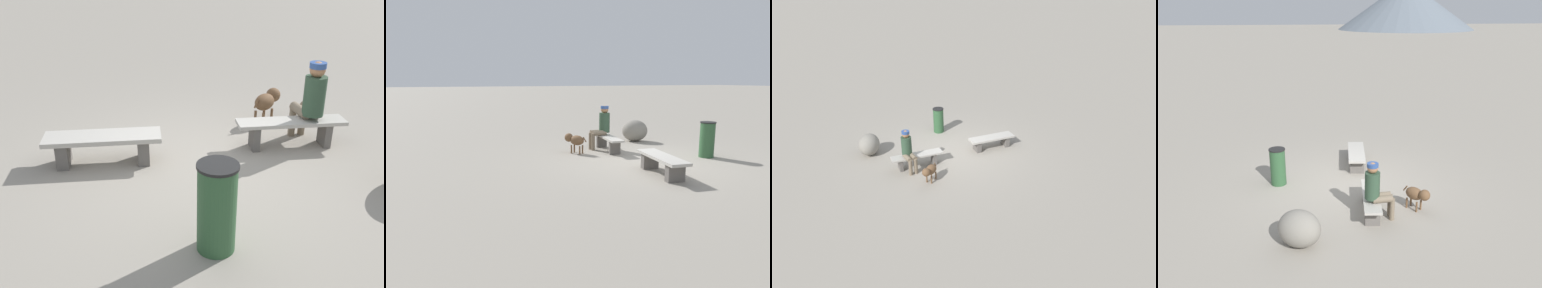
# 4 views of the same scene
# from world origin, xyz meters

# --- Properties ---
(ground) EXTENTS (210.00, 210.00, 0.06)m
(ground) POSITION_xyz_m (0.00, 0.00, -0.03)
(ground) COLOR gray
(bench_left) EXTENTS (1.64, 0.64, 0.42)m
(bench_left) POSITION_xyz_m (-1.31, 0.39, 0.29)
(bench_left) COLOR #605B56
(bench_left) RESTS_ON ground
(bench_right) EXTENTS (1.65, 0.55, 0.42)m
(bench_right) POSITION_xyz_m (1.44, 0.29, 0.30)
(bench_right) COLOR #605B56
(bench_right) RESTS_ON ground
(seated_person) EXTENTS (0.33, 0.63, 1.30)m
(seated_person) POSITION_xyz_m (1.74, 0.34, 0.74)
(seated_person) COLOR #2D4733
(seated_person) RESTS_ON ground
(dog) EXTENTS (0.61, 0.52, 0.55)m
(dog) POSITION_xyz_m (1.48, 1.32, 0.38)
(dog) COLOR brown
(dog) RESTS_ON ground
(trash_bin) EXTENTS (0.41, 0.41, 0.95)m
(trash_bin) POSITION_xyz_m (-0.32, -1.77, 0.48)
(trash_bin) COLOR #2D5633
(trash_bin) RESTS_ON ground
(boulder) EXTENTS (1.02, 1.08, 0.72)m
(boulder) POSITION_xyz_m (2.51, -1.28, 0.36)
(boulder) COLOR gray
(boulder) RESTS_ON ground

